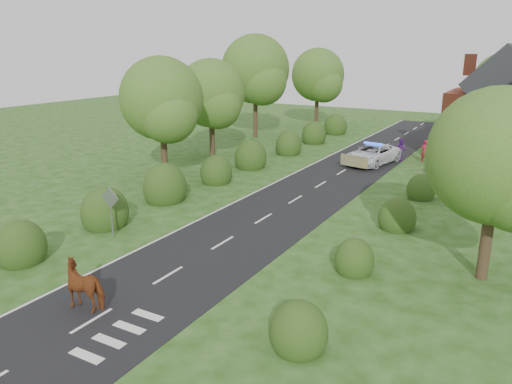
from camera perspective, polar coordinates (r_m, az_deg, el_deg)
The scene contains 17 objects.
ground at distance 20.66m, azimuth -10.02°, elevation -9.40°, with size 120.00×120.00×0.00m, color #22450F.
road at distance 32.84m, azimuth 6.74°, elevation 0.45°, with size 6.00×70.00×0.02m, color black.
road_markings at distance 31.66m, azimuth 2.60°, elevation -0.02°, with size 4.96×70.00×0.01m.
hedgerow_left at distance 32.92m, azimuth -6.01°, elevation 1.85°, with size 2.75×50.41×3.00m.
hedgerow_right at distance 27.30m, azimuth 16.44°, elevation -2.18°, with size 2.10×45.78×2.10m.
tree_left_a at distance 34.22m, azimuth -10.57°, elevation 10.02°, with size 5.74×5.60×8.38m.
tree_left_b at distance 41.49m, azimuth -4.98°, elevation 10.85°, with size 5.74×5.60×8.07m.
tree_left_c at distance 50.61m, azimuth 0.14°, elevation 13.54°, with size 6.97×6.80×10.22m.
tree_left_d at distance 58.59m, azimuth 7.25°, elevation 12.89°, with size 6.15×6.00×8.89m.
tree_right_a at distance 20.51m, azimuth 26.43°, elevation 2.97°, with size 5.33×5.20×7.56m.
tree_right_c at distance 52.25m, azimuth 26.84°, elevation 10.62°, with size 6.15×6.00×8.58m.
road_sign at distance 24.65m, azimuth -16.28°, elevation -1.44°, with size 1.06×0.08×2.53m.
house at distance 44.57m, azimuth 26.23°, elevation 8.01°, with size 8.00×7.40×9.17m.
cow at distance 18.81m, azimuth -18.74°, elevation -10.29°, with size 1.07×2.03×1.44m, color brown.
police_van at distance 40.40m, azimuth 13.17°, elevation 4.21°, with size 3.65×5.99×1.69m.
pedestrian_red at distance 42.02m, azimuth 18.74°, elevation 4.42°, with size 0.67×0.44×1.83m, color maroon.
pedestrian_purple at distance 42.38m, azimuth 16.23°, elevation 4.68°, with size 0.85×0.66×1.76m, color #521D7B.
Camera 1 is at (12.14, -14.21, 8.82)m, focal length 35.00 mm.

